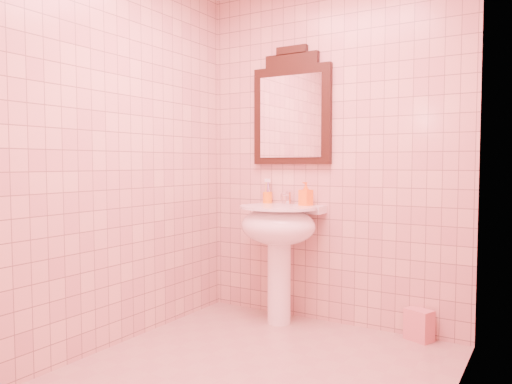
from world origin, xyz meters
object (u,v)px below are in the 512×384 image
Objects in this scene: pedestal_sink at (279,234)px; mirror at (292,110)px; towel at (419,325)px; soap_dispenser at (306,194)px; toothbrush_cup at (268,197)px.

mirror is at bearing 90.00° from pedestal_sink.
pedestal_sink reaches higher than towel.
soap_dispenser is at bearing -177.77° from towel.
mirror reaches higher than pedestal_sink.
toothbrush_cup is at bearing -172.26° from mirror.
pedestal_sink is 0.98× the size of mirror.
mirror is (0.00, 0.20, 0.91)m from pedestal_sink.
mirror is at bearing 171.28° from soap_dispenser.
mirror is 5.29× the size of toothbrush_cup.
pedestal_sink is 0.36m from toothbrush_cup.
toothbrush_cup reaches higher than pedestal_sink.
mirror is 0.64m from soap_dispenser.
soap_dispenser is (0.15, -0.06, -0.62)m from mirror.
pedestal_sink is at bearing -90.00° from mirror.
towel is at bearing -1.92° from mirror.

